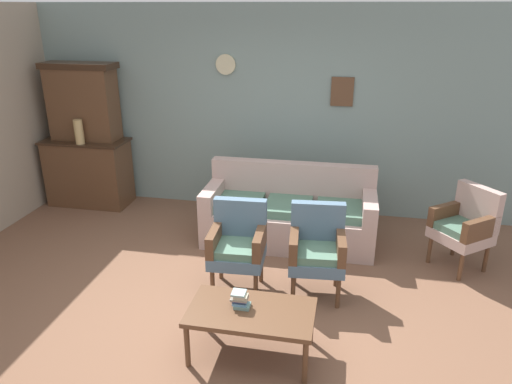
% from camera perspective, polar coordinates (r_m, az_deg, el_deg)
% --- Properties ---
extents(ground_plane, '(7.68, 7.68, 0.00)m').
position_cam_1_polar(ground_plane, '(4.57, -4.01, -14.38)').
color(ground_plane, brown).
extents(wall_back_with_decor, '(6.40, 0.09, 2.70)m').
position_cam_1_polar(wall_back_with_decor, '(6.42, 1.89, 9.51)').
color(wall_back_with_decor, gray).
rests_on(wall_back_with_decor, ground).
extents(side_cabinet, '(1.16, 0.55, 0.93)m').
position_cam_1_polar(side_cabinet, '(7.17, -19.20, 2.26)').
color(side_cabinet, brown).
rests_on(side_cabinet, ground).
extents(cabinet_upper_hutch, '(0.99, 0.38, 1.03)m').
position_cam_1_polar(cabinet_upper_hutch, '(7.00, -19.86, 10.10)').
color(cabinet_upper_hutch, brown).
rests_on(cabinet_upper_hutch, side_cabinet).
extents(vase_on_cabinet, '(0.12, 0.12, 0.33)m').
position_cam_1_polar(vase_on_cabinet, '(6.84, -20.28, 6.71)').
color(vase_on_cabinet, tan).
rests_on(vase_on_cabinet, side_cabinet).
extents(floral_couch, '(2.00, 0.81, 0.90)m').
position_cam_1_polar(floral_couch, '(5.74, 3.96, -2.77)').
color(floral_couch, tan).
rests_on(floral_couch, ground).
extents(armchair_near_cabinet, '(0.55, 0.52, 0.90)m').
position_cam_1_polar(armchair_near_cabinet, '(4.71, -2.15, -6.05)').
color(armchair_near_cabinet, slate).
rests_on(armchair_near_cabinet, ground).
extents(armchair_row_middle, '(0.56, 0.53, 0.90)m').
position_cam_1_polar(armchair_row_middle, '(4.67, 7.25, -6.52)').
color(armchair_row_middle, slate).
rests_on(armchair_row_middle, ground).
extents(wingback_chair_by_fireplace, '(0.71, 0.71, 0.90)m').
position_cam_1_polar(wingback_chair_by_fireplace, '(5.55, 23.60, -3.54)').
color(wingback_chair_by_fireplace, tan).
rests_on(wingback_chair_by_fireplace, ground).
extents(coffee_table, '(1.00, 0.56, 0.42)m').
position_cam_1_polar(coffee_table, '(3.92, -0.57, -14.37)').
color(coffee_table, brown).
rests_on(coffee_table, ground).
extents(book_stack_on_table, '(0.15, 0.11, 0.13)m').
position_cam_1_polar(book_stack_on_table, '(3.90, -1.87, -12.67)').
color(book_stack_on_table, slate).
rests_on(book_stack_on_table, coffee_table).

